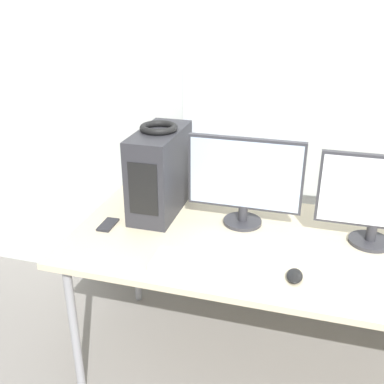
# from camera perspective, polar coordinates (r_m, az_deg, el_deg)

# --- Properties ---
(wall_back) EXTENTS (8.00, 0.07, 2.70)m
(wall_back) POSITION_cam_1_polar(r_m,az_deg,el_deg) (2.38, 20.40, 12.55)
(wall_back) COLOR silver
(wall_back) RESTS_ON ground_plane
(desk) EXTENTS (2.42, 0.89, 0.75)m
(desk) POSITION_cam_1_polar(r_m,az_deg,el_deg) (2.06, 18.60, -8.18)
(desk) COLOR beige
(desk) RESTS_ON ground_plane
(pc_tower) EXTENTS (0.20, 0.46, 0.41)m
(pc_tower) POSITION_cam_1_polar(r_m,az_deg,el_deg) (2.21, -4.08, 2.59)
(pc_tower) COLOR #2D2D33
(pc_tower) RESTS_ON desk
(headphones) EXTENTS (0.18, 0.18, 0.03)m
(headphones) POSITION_cam_1_polar(r_m,az_deg,el_deg) (2.14, -4.24, 8.16)
(headphones) COLOR black
(headphones) RESTS_ON pc_tower
(monitor_main) EXTENTS (0.53, 0.18, 0.43)m
(monitor_main) POSITION_cam_1_polar(r_m,az_deg,el_deg) (2.08, 6.70, 1.64)
(monitor_main) COLOR #333338
(monitor_main) RESTS_ON desk
(monitor_right_near) EXTENTS (0.50, 0.18, 0.41)m
(monitor_right_near) POSITION_cam_1_polar(r_m,az_deg,el_deg) (2.05, 22.53, -0.72)
(monitor_right_near) COLOR #333338
(monitor_right_near) RESTS_ON desk
(keyboard) EXTENTS (0.50, 0.16, 0.02)m
(keyboard) POSITION_cam_1_polar(r_m,az_deg,el_deg) (1.82, 2.67, -9.44)
(keyboard) COLOR silver
(keyboard) RESTS_ON desk
(mouse) EXTENTS (0.06, 0.10, 0.03)m
(mouse) POSITION_cam_1_polar(r_m,az_deg,el_deg) (1.81, 12.90, -10.33)
(mouse) COLOR black
(mouse) RESTS_ON desk
(cell_phone) EXTENTS (0.07, 0.13, 0.01)m
(cell_phone) POSITION_cam_1_polar(r_m,az_deg,el_deg) (2.17, -10.63, -4.10)
(cell_phone) COLOR #232328
(cell_phone) RESTS_ON desk
(paper_sheet_left) EXTENTS (0.33, 0.36, 0.00)m
(paper_sheet_left) POSITION_cam_1_polar(r_m,az_deg,el_deg) (1.85, 4.50, -9.18)
(paper_sheet_left) COLOR white
(paper_sheet_left) RESTS_ON desk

